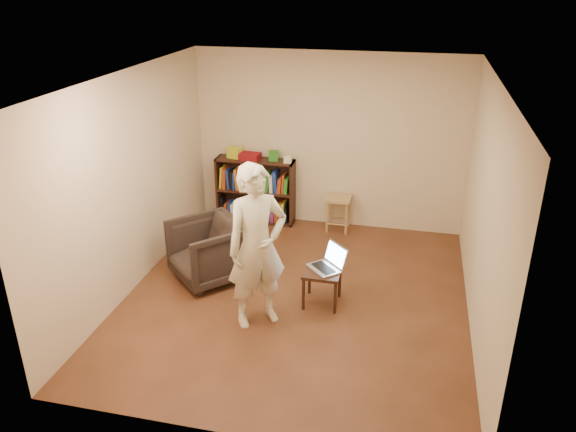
% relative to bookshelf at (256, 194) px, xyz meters
% --- Properties ---
extents(floor, '(4.50, 4.50, 0.00)m').
position_rel_bookshelf_xyz_m(floor, '(1.09, -2.09, -0.44)').
color(floor, '#472817').
rests_on(floor, ground).
extents(ceiling, '(4.50, 4.50, 0.00)m').
position_rel_bookshelf_xyz_m(ceiling, '(1.09, -2.09, 2.16)').
color(ceiling, white).
rests_on(ceiling, wall_back).
extents(wall_back, '(4.00, 0.00, 4.00)m').
position_rel_bookshelf_xyz_m(wall_back, '(1.09, 0.16, 0.86)').
color(wall_back, beige).
rests_on(wall_back, floor).
extents(wall_left, '(0.00, 4.50, 4.50)m').
position_rel_bookshelf_xyz_m(wall_left, '(-0.91, -2.09, 0.86)').
color(wall_left, beige).
rests_on(wall_left, floor).
extents(wall_right, '(0.00, 4.50, 4.50)m').
position_rel_bookshelf_xyz_m(wall_right, '(3.09, -2.09, 0.86)').
color(wall_right, beige).
rests_on(wall_right, floor).
extents(bookshelf, '(1.20, 0.30, 1.00)m').
position_rel_bookshelf_xyz_m(bookshelf, '(0.00, 0.00, 0.00)').
color(bookshelf, black).
rests_on(bookshelf, floor).
extents(box_yellow, '(0.23, 0.19, 0.16)m').
position_rel_bookshelf_xyz_m(box_yellow, '(-0.32, -0.00, 0.64)').
color(box_yellow, '#C8D125').
rests_on(box_yellow, bookshelf).
extents(red_cloth, '(0.31, 0.24, 0.10)m').
position_rel_bookshelf_xyz_m(red_cloth, '(-0.07, -0.04, 0.61)').
color(red_cloth, maroon).
rests_on(red_cloth, bookshelf).
extents(box_green, '(0.17, 0.17, 0.14)m').
position_rel_bookshelf_xyz_m(box_green, '(0.29, 0.01, 0.63)').
color(box_green, '#2C7E21').
rests_on(box_green, bookshelf).
extents(box_white, '(0.12, 0.12, 0.09)m').
position_rel_bookshelf_xyz_m(box_white, '(0.52, -0.04, 0.60)').
color(box_white, white).
rests_on(box_white, bookshelf).
extents(stool, '(0.36, 0.36, 0.53)m').
position_rel_bookshelf_xyz_m(stool, '(1.30, -0.06, -0.02)').
color(stool, tan).
rests_on(stool, floor).
extents(armchair, '(1.19, 1.19, 0.77)m').
position_rel_bookshelf_xyz_m(armchair, '(-0.08, -1.88, -0.05)').
color(armchair, '#302720').
rests_on(armchair, floor).
extents(side_table, '(0.42, 0.42, 0.43)m').
position_rel_bookshelf_xyz_m(side_table, '(1.41, -2.14, -0.08)').
color(side_table, black).
rests_on(side_table, floor).
extents(laptop, '(0.51, 0.51, 0.28)m').
position_rel_bookshelf_xyz_m(laptop, '(1.47, -2.07, 0.06)').
color(laptop, silver).
rests_on(laptop, side_table).
extents(person, '(0.80, 0.76, 1.84)m').
position_rel_bookshelf_xyz_m(person, '(0.79, -2.66, 0.48)').
color(person, beige).
rests_on(person, floor).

